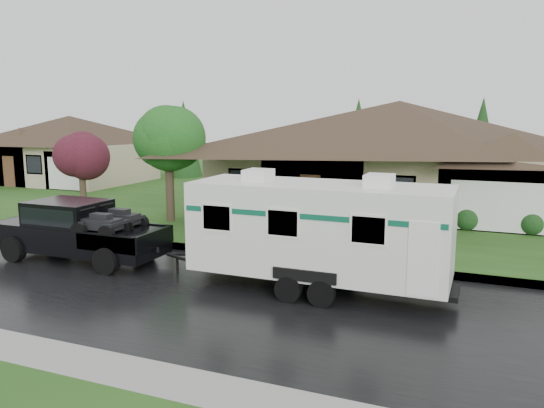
# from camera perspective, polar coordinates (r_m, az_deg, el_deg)

# --- Properties ---
(ground) EXTENTS (140.00, 140.00, 0.00)m
(ground) POSITION_cam_1_polar(r_m,az_deg,el_deg) (16.73, -1.51, -7.93)
(ground) COLOR #244B17
(ground) RESTS_ON ground
(road) EXTENTS (140.00, 8.00, 0.01)m
(road) POSITION_cam_1_polar(r_m,az_deg,el_deg) (15.01, -4.62, -10.01)
(road) COLOR black
(road) RESTS_ON ground
(curb) EXTENTS (140.00, 0.50, 0.15)m
(curb) POSITION_cam_1_polar(r_m,az_deg,el_deg) (18.71, 1.26, -5.78)
(curb) COLOR gray
(curb) RESTS_ON ground
(lawn) EXTENTS (140.00, 26.00, 0.15)m
(lawn) POSITION_cam_1_polar(r_m,az_deg,el_deg) (30.70, 9.76, 0.16)
(lawn) COLOR #244B17
(lawn) RESTS_ON ground
(house_main) EXTENTS (19.44, 10.80, 6.90)m
(house_main) POSITION_cam_1_polar(r_m,az_deg,el_deg) (28.78, 13.94, 6.44)
(house_main) COLOR gray
(house_main) RESTS_ON lawn
(house_far) EXTENTS (10.80, 8.64, 5.80)m
(house_far) POSITION_cam_1_polar(r_m,az_deg,el_deg) (41.56, -20.78, 6.13)
(house_far) COLOR #BDA98C
(house_far) RESTS_ON lawn
(tree_left_green) EXTENTS (3.24, 3.24, 5.37)m
(tree_left_green) POSITION_cam_1_polar(r_m,az_deg,el_deg) (24.76, -11.09, 6.72)
(tree_left_green) COLOR #382B1E
(tree_left_green) RESTS_ON lawn
(tree_red) EXTENTS (2.48, 2.48, 4.10)m
(tree_red) POSITION_cam_1_polar(r_m,az_deg,el_deg) (28.51, -19.86, 4.91)
(tree_red) COLOR #382B1E
(tree_red) RESTS_ON lawn
(shrub_row) EXTENTS (13.60, 1.00, 1.00)m
(shrub_row) POSITION_cam_1_polar(r_m,az_deg,el_deg) (24.71, 11.47, -0.82)
(shrub_row) COLOR #143814
(shrub_row) RESTS_ON lawn
(pickup_truck) EXTENTS (6.25, 2.37, 2.08)m
(pickup_truck) POSITION_cam_1_polar(r_m,az_deg,el_deg) (19.68, -20.33, -2.50)
(pickup_truck) COLOR black
(pickup_truck) RESTS_ON ground
(travel_trailer) EXTENTS (7.71, 2.71, 3.46)m
(travel_trailer) POSITION_cam_1_polar(r_m,az_deg,el_deg) (15.13, 5.07, -2.66)
(travel_trailer) COLOR silver
(travel_trailer) RESTS_ON ground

